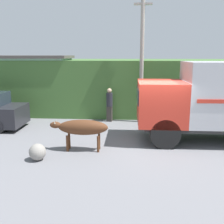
{
  "coord_description": "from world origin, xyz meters",
  "views": [
    {
      "loc": [
        -1.01,
        -9.9,
        3.51
      ],
      "look_at": [
        -1.67,
        0.02,
        1.32
      ],
      "focal_mm": 42.0,
      "sensor_mm": 36.0,
      "label": 1
    }
  ],
  "objects_px": {
    "roadside_rock": "(37,152)",
    "utility_pole": "(142,55)",
    "cargo_truck": "(221,98)",
    "brown_cow": "(82,128)",
    "pedestrian_on_hill": "(109,103)"
  },
  "relations": [
    {
      "from": "cargo_truck",
      "to": "roadside_rock",
      "type": "bearing_deg",
      "value": -160.87
    },
    {
      "from": "utility_pole",
      "to": "pedestrian_on_hill",
      "type": "bearing_deg",
      "value": -179.06
    },
    {
      "from": "pedestrian_on_hill",
      "to": "roadside_rock",
      "type": "relative_size",
      "value": 3.12
    },
    {
      "from": "utility_pole",
      "to": "roadside_rock",
      "type": "height_order",
      "value": "utility_pole"
    },
    {
      "from": "cargo_truck",
      "to": "brown_cow",
      "type": "distance_m",
      "value": 5.63
    },
    {
      "from": "roadside_rock",
      "to": "utility_pole",
      "type": "bearing_deg",
      "value": 56.02
    },
    {
      "from": "brown_cow",
      "to": "pedestrian_on_hill",
      "type": "height_order",
      "value": "pedestrian_on_hill"
    },
    {
      "from": "cargo_truck",
      "to": "pedestrian_on_hill",
      "type": "bearing_deg",
      "value": 146.6
    },
    {
      "from": "cargo_truck",
      "to": "roadside_rock",
      "type": "xyz_separation_m",
      "value": [
        -6.73,
        -2.44,
        -1.5
      ]
    },
    {
      "from": "cargo_truck",
      "to": "utility_pole",
      "type": "height_order",
      "value": "utility_pole"
    },
    {
      "from": "brown_cow",
      "to": "roadside_rock",
      "type": "height_order",
      "value": "brown_cow"
    },
    {
      "from": "brown_cow",
      "to": "utility_pole",
      "type": "height_order",
      "value": "utility_pole"
    },
    {
      "from": "brown_cow",
      "to": "roadside_rock",
      "type": "bearing_deg",
      "value": -139.81
    },
    {
      "from": "pedestrian_on_hill",
      "to": "brown_cow",
      "type": "bearing_deg",
      "value": 95.12
    },
    {
      "from": "pedestrian_on_hill",
      "to": "utility_pole",
      "type": "distance_m",
      "value": 3.0
    }
  ]
}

